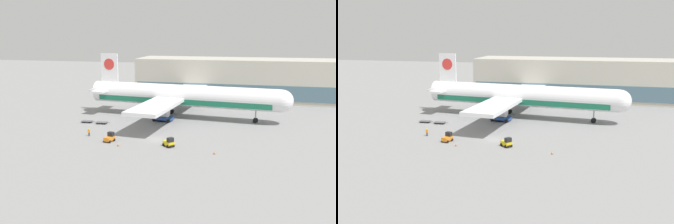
{
  "view_description": "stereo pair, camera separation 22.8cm",
  "coord_description": "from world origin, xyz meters",
  "views": [
    {
      "loc": [
        21.24,
        -75.79,
        22.92
      ],
      "look_at": [
        0.42,
        10.14,
        4.0
      ],
      "focal_mm": 40.0,
      "sensor_mm": 36.0,
      "label": 1
    },
    {
      "loc": [
        21.46,
        -75.74,
        22.92
      ],
      "look_at": [
        0.42,
        10.14,
        4.0
      ],
      "focal_mm": 40.0,
      "sensor_mm": 36.0,
      "label": 2
    }
  ],
  "objects": [
    {
      "name": "baggage_tug_foreground",
      "position": [
        -8.98,
        -3.97,
        0.88
      ],
      "size": [
        2.11,
        2.7,
        2.0
      ],
      "rotation": [
        0.0,
        0.0,
        1.34
      ],
      "color": "orange",
      "rests_on": "ground_plane"
    },
    {
      "name": "terminal_building",
      "position": [
        24.91,
        55.31,
        6.99
      ],
      "size": [
        90.0,
        18.2,
        14.0
      ],
      "color": "#BCB7A8",
      "rests_on": "ground_plane"
    },
    {
      "name": "baggage_dolly_lead",
      "position": [
        -21.22,
        10.6,
        0.39
      ],
      "size": [
        3.74,
        1.67,
        0.48
      ],
      "rotation": [
        0.0,
        0.0,
        0.06
      ],
      "color": "#56565B",
      "rests_on": "ground_plane"
    },
    {
      "name": "airplane_main",
      "position": [
        0.61,
        22.61,
        5.84
      ],
      "size": [
        58.05,
        48.54,
        17.0
      ],
      "rotation": [
        0.0,
        0.0,
        -0.09
      ],
      "color": "white",
      "rests_on": "ground_plane"
    },
    {
      "name": "baggage_dolly_second",
      "position": [
        -17.02,
        10.24,
        0.39
      ],
      "size": [
        3.74,
        1.67,
        0.48
      ],
      "rotation": [
        0.0,
        0.0,
        0.06
      ],
      "color": "#56565B",
      "rests_on": "ground_plane"
    },
    {
      "name": "traffic_cone_far",
      "position": [
        -6.07,
        -6.67,
        0.36
      ],
      "size": [
        0.4,
        0.4,
        0.74
      ],
      "color": "black",
      "rests_on": "ground_plane"
    },
    {
      "name": "ground_plane",
      "position": [
        0.0,
        0.0,
        0.0
      ],
      "size": [
        400.0,
        400.0,
        0.0
      ],
      "primitive_type": "plane",
      "color": "gray"
    },
    {
      "name": "scissor_lift_loader",
      "position": [
        -2.6,
        17.04,
        2.07
      ],
      "size": [
        5.46,
        3.8,
        5.44
      ],
      "rotation": [
        0.0,
        0.0,
        -0.09
      ],
      "color": "#284C99",
      "rests_on": "ground_plane"
    },
    {
      "name": "baggage_tug_mid",
      "position": [
        4.19,
        -4.56,
        0.88
      ],
      "size": [
        2.76,
        2.7,
        2.0
      ],
      "rotation": [
        0.0,
        0.0,
        -0.74
      ],
      "color": "yellow",
      "rests_on": "ground_plane"
    },
    {
      "name": "traffic_cone_near",
      "position": [
        13.77,
        -7.18,
        0.32
      ],
      "size": [
        0.4,
        0.4,
        0.65
      ],
      "color": "black",
      "rests_on": "ground_plane"
    },
    {
      "name": "ground_crew_near",
      "position": [
        -15.13,
        -1.12,
        1.05
      ],
      "size": [
        0.54,
        0.32,
        1.78
      ],
      "rotation": [
        0.0,
        0.0,
        3.47
      ],
      "color": "black",
      "rests_on": "ground_plane"
    }
  ]
}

